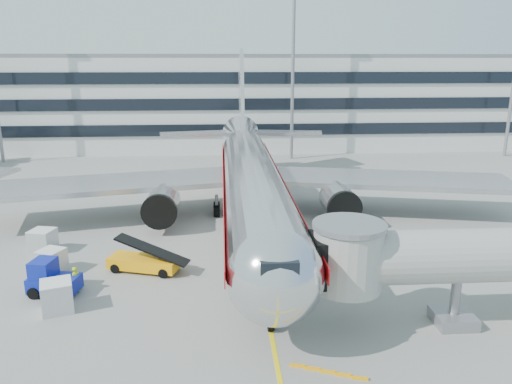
{
  "coord_description": "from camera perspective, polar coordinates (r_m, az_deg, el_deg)",
  "views": [
    {
      "loc": [
        -2.51,
        -32.92,
        14.67
      ],
      "look_at": [
        0.21,
        7.26,
        4.0
      ],
      "focal_mm": 35.0,
      "sensor_mm": 36.0,
      "label": 1
    }
  ],
  "objects": [
    {
      "name": "jet_bridge",
      "position": [
        30.88,
        25.05,
        -7.1
      ],
      "size": [
        17.8,
        4.5,
        7.0
      ],
      "color": "silver",
      "rests_on": "ground"
    },
    {
      "name": "baggage_tug",
      "position": [
        35.19,
        -22.37,
        -9.2
      ],
      "size": [
        3.35,
        2.45,
        2.31
      ],
      "color": "#0D1D97",
      "rests_on": "ground"
    },
    {
      "name": "cargo_container_right",
      "position": [
        42.82,
        -23.18,
        -5.15
      ],
      "size": [
        2.07,
        2.07,
        1.83
      ],
      "color": "silver",
      "rests_on": "ground"
    },
    {
      "name": "lead_in_line",
      "position": [
        45.43,
        -0.5,
        -4.0
      ],
      "size": [
        0.25,
        70.0,
        0.01
      ],
      "primitive_type": "cube",
      "color": "yellow",
      "rests_on": "ground"
    },
    {
      "name": "cargo_container_front",
      "position": [
        32.84,
        -21.8,
        -11.01
      ],
      "size": [
        2.24,
        2.24,
        1.88
      ],
      "color": "silver",
      "rests_on": "ground"
    },
    {
      "name": "belt_loader",
      "position": [
        36.93,
        -12.68,
        -7.74
      ],
      "size": [
        5.43,
        3.23,
        2.54
      ],
      "color": "#FFA60A",
      "rests_on": "ground"
    },
    {
      "name": "ground",
      "position": [
        36.13,
        0.45,
        -9.12
      ],
      "size": [
        180.0,
        180.0,
        0.0
      ],
      "primitive_type": "plane",
      "color": "gray",
      "rests_on": "ground"
    },
    {
      "name": "main_jet",
      "position": [
        45.92,
        -0.64,
        1.7
      ],
      "size": [
        50.95,
        48.7,
        16.06
      ],
      "color": "silver",
      "rests_on": "ground"
    },
    {
      "name": "light_mast_centre",
      "position": [
        75.66,
        4.26,
        14.96
      ],
      "size": [
        2.4,
        1.2,
        25.45
      ],
      "color": "gray",
      "rests_on": "ground"
    },
    {
      "name": "terminal",
      "position": [
        91.16,
        -2.33,
        10.51
      ],
      "size": [
        150.0,
        24.25,
        15.6
      ],
      "color": "silver",
      "rests_on": "ground"
    },
    {
      "name": "ramp_worker",
      "position": [
        34.91,
        -19.87,
        -9.4
      ],
      "size": [
        0.7,
        0.75,
        1.73
      ],
      "primitive_type": "imported",
      "rotation": [
        0.0,
        0.0,
        0.95
      ],
      "color": "#BCE618",
      "rests_on": "ground"
    },
    {
      "name": "cargo_container_left",
      "position": [
        38.65,
        -22.3,
        -7.28
      ],
      "size": [
        2.09,
        2.09,
        1.69
      ],
      "color": "silver",
      "rests_on": "ground"
    }
  ]
}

